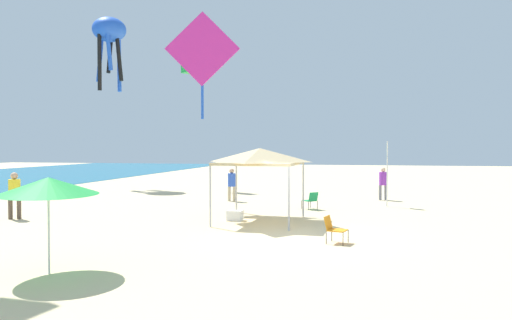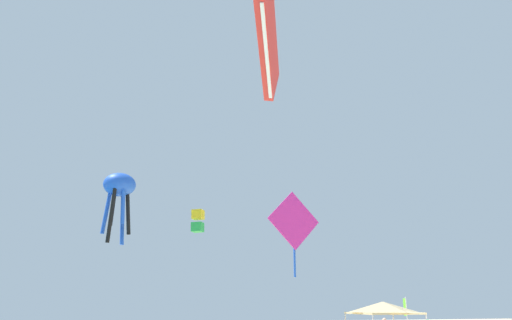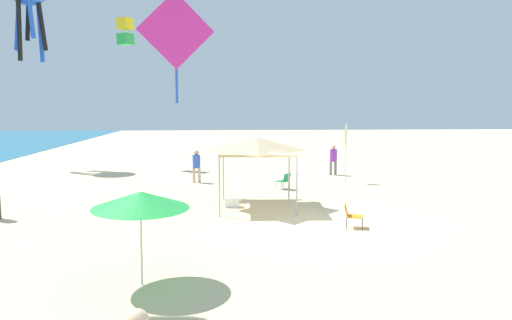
{
  "view_description": "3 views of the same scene",
  "coord_description": "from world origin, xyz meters",
  "px_view_note": "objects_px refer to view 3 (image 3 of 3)",
  "views": [
    {
      "loc": [
        -15.15,
        -1.84,
        2.93
      ],
      "look_at": [
        2.58,
        1.87,
        2.41
      ],
      "focal_mm": 32.85,
      "sensor_mm": 36.0,
      "label": 1
    },
    {
      "loc": [
        -20.65,
        15.6,
        2.75
      ],
      "look_at": [
        0.46,
        9.34,
        9.38
      ],
      "focal_mm": 33.63,
      "sensor_mm": 36.0,
      "label": 2
    },
    {
      "loc": [
        -16.61,
        3.09,
        4.22
      ],
      "look_at": [
        3.47,
        1.72,
        1.85
      ],
      "focal_mm": 33.59,
      "sensor_mm": 36.0,
      "label": 3
    }
  ],
  "objects_px": {
    "beach_umbrella": "(141,200)",
    "banner_flag": "(346,147)",
    "folding_chair_right_of_tent": "(351,214)",
    "cooler_box": "(232,202)",
    "kite_diamond_magenta": "(176,35)",
    "folding_chair_facing_ocean": "(284,180)",
    "person_beachcomber": "(196,164)",
    "person_kite_handler": "(333,157)",
    "kite_box_yellow": "(125,32)",
    "canopy_tent": "(257,145)"
  },
  "relations": [
    {
      "from": "banner_flag",
      "to": "kite_box_yellow",
      "type": "height_order",
      "value": "kite_box_yellow"
    },
    {
      "from": "banner_flag",
      "to": "kite_diamond_magenta",
      "type": "xyz_separation_m",
      "value": [
        -2.21,
        8.68,
        5.47
      ]
    },
    {
      "from": "beach_umbrella",
      "to": "cooler_box",
      "type": "relative_size",
      "value": 3.49
    },
    {
      "from": "beach_umbrella",
      "to": "kite_diamond_magenta",
      "type": "relative_size",
      "value": 0.44
    },
    {
      "from": "folding_chair_right_of_tent",
      "to": "person_kite_handler",
      "type": "bearing_deg",
      "value": 5.79
    },
    {
      "from": "beach_umbrella",
      "to": "banner_flag",
      "type": "bearing_deg",
      "value": -30.81
    },
    {
      "from": "folding_chair_facing_ocean",
      "to": "person_kite_handler",
      "type": "height_order",
      "value": "person_kite_handler"
    },
    {
      "from": "beach_umbrella",
      "to": "folding_chair_right_of_tent",
      "type": "relative_size",
      "value": 2.77
    },
    {
      "from": "beach_umbrella",
      "to": "folding_chair_facing_ocean",
      "type": "bearing_deg",
      "value": -21.66
    },
    {
      "from": "folding_chair_facing_ocean",
      "to": "cooler_box",
      "type": "relative_size",
      "value": 1.26
    },
    {
      "from": "folding_chair_right_of_tent",
      "to": "person_kite_handler",
      "type": "height_order",
      "value": "person_kite_handler"
    },
    {
      "from": "folding_chair_facing_ocean",
      "to": "kite_diamond_magenta",
      "type": "xyz_separation_m",
      "value": [
        -0.42,
        5.16,
        6.93
      ]
    },
    {
      "from": "beach_umbrella",
      "to": "person_beachcomber",
      "type": "distance_m",
      "value": 14.72
    },
    {
      "from": "beach_umbrella",
      "to": "canopy_tent",
      "type": "bearing_deg",
      "value": -21.41
    },
    {
      "from": "banner_flag",
      "to": "person_kite_handler",
      "type": "xyz_separation_m",
      "value": [
        2.79,
        0.02,
        -0.87
      ]
    },
    {
      "from": "canopy_tent",
      "to": "banner_flag",
      "type": "relative_size",
      "value": 1.08
    },
    {
      "from": "canopy_tent",
      "to": "person_kite_handler",
      "type": "bearing_deg",
      "value": -30.92
    },
    {
      "from": "cooler_box",
      "to": "person_beachcomber",
      "type": "relative_size",
      "value": 0.37
    },
    {
      "from": "banner_flag",
      "to": "person_beachcomber",
      "type": "xyz_separation_m",
      "value": [
        0.56,
        7.98,
        -0.9
      ]
    },
    {
      "from": "person_beachcomber",
      "to": "beach_umbrella",
      "type": "bearing_deg",
      "value": -73.36
    },
    {
      "from": "canopy_tent",
      "to": "folding_chair_facing_ocean",
      "type": "distance_m",
      "value": 4.8
    },
    {
      "from": "cooler_box",
      "to": "kite_diamond_magenta",
      "type": "distance_m",
      "value": 8.39
    },
    {
      "from": "folding_chair_facing_ocean",
      "to": "kite_box_yellow",
      "type": "bearing_deg",
      "value": -88.47
    },
    {
      "from": "person_kite_handler",
      "to": "kite_diamond_magenta",
      "type": "xyz_separation_m",
      "value": [
        -5.0,
        8.67,
        6.34
      ]
    },
    {
      "from": "banner_flag",
      "to": "cooler_box",
      "type": "bearing_deg",
      "value": 132.75
    },
    {
      "from": "canopy_tent",
      "to": "beach_umbrella",
      "type": "xyz_separation_m",
      "value": [
        -8.32,
        3.26,
        -0.51
      ]
    },
    {
      "from": "beach_umbrella",
      "to": "banner_flag",
      "type": "xyz_separation_m",
      "value": [
        14.13,
        -8.42,
        -0.1
      ]
    },
    {
      "from": "canopy_tent",
      "to": "banner_flag",
      "type": "height_order",
      "value": "banner_flag"
    },
    {
      "from": "cooler_box",
      "to": "canopy_tent",
      "type": "bearing_deg",
      "value": -94.72
    },
    {
      "from": "folding_chair_right_of_tent",
      "to": "beach_umbrella",
      "type": "bearing_deg",
      "value": 143.77
    },
    {
      "from": "cooler_box",
      "to": "folding_chair_right_of_tent",
      "type": "bearing_deg",
      "value": -131.63
    },
    {
      "from": "banner_flag",
      "to": "kite_diamond_magenta",
      "type": "bearing_deg",
      "value": 104.31
    },
    {
      "from": "canopy_tent",
      "to": "kite_box_yellow",
      "type": "xyz_separation_m",
      "value": [
        13.32,
        7.71,
        6.37
      ]
    },
    {
      "from": "folding_chair_right_of_tent",
      "to": "person_beachcomber",
      "type": "bearing_deg",
      "value": 46.47
    },
    {
      "from": "folding_chair_facing_ocean",
      "to": "folding_chair_right_of_tent",
      "type": "bearing_deg",
      "value": 56.64
    },
    {
      "from": "canopy_tent",
      "to": "kite_diamond_magenta",
      "type": "height_order",
      "value": "kite_diamond_magenta"
    },
    {
      "from": "kite_box_yellow",
      "to": "person_kite_handler",
      "type": "bearing_deg",
      "value": 100.1
    },
    {
      "from": "folding_chair_right_of_tent",
      "to": "cooler_box",
      "type": "height_order",
      "value": "folding_chair_right_of_tent"
    },
    {
      "from": "banner_flag",
      "to": "folding_chair_right_of_tent",
      "type": "bearing_deg",
      "value": 166.78
    },
    {
      "from": "banner_flag",
      "to": "person_beachcomber",
      "type": "bearing_deg",
      "value": 86.02
    },
    {
      "from": "cooler_box",
      "to": "kite_diamond_magenta",
      "type": "bearing_deg",
      "value": 35.48
    },
    {
      "from": "folding_chair_facing_ocean",
      "to": "banner_flag",
      "type": "distance_m",
      "value": 4.22
    },
    {
      "from": "kite_diamond_magenta",
      "to": "kite_box_yellow",
      "type": "distance_m",
      "value": 10.7
    },
    {
      "from": "folding_chair_right_of_tent",
      "to": "cooler_box",
      "type": "bearing_deg",
      "value": 64.32
    },
    {
      "from": "folding_chair_right_of_tent",
      "to": "banner_flag",
      "type": "bearing_deg",
      "value": 2.73
    },
    {
      "from": "canopy_tent",
      "to": "folding_chair_right_of_tent",
      "type": "bearing_deg",
      "value": -139.37
    },
    {
      "from": "folding_chair_right_of_tent",
      "to": "kite_box_yellow",
      "type": "distance_m",
      "value": 21.63
    },
    {
      "from": "kite_box_yellow",
      "to": "beach_umbrella",
      "type": "bearing_deg",
      "value": 41.92
    },
    {
      "from": "cooler_box",
      "to": "person_beachcomber",
      "type": "bearing_deg",
      "value": 15.93
    },
    {
      "from": "folding_chair_facing_ocean",
      "to": "kite_box_yellow",
      "type": "distance_m",
      "value": 15.66
    }
  ]
}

